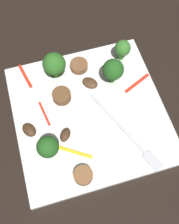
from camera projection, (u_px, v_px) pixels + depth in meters
The scene contains 17 objects.
ground_plane at pixel (90, 115), 0.49m from camera, with size 1.40×1.40×0.00m, color black.
plate at pixel (90, 113), 0.49m from camera, with size 0.27×0.27×0.01m, color white.
fork at pixel (129, 135), 0.46m from camera, with size 0.17×0.08×0.00m.
broccoli_floret_0 at pixel (48, 147), 0.42m from camera, with size 0.04×0.04×0.06m.
broccoli_floret_1 at pixel (123, 49), 0.50m from camera, with size 0.03×0.03×0.05m.
broccoli_floret_2 at pixel (54, 64), 0.48m from camera, with size 0.04×0.04×0.06m.
broccoli_floret_3 at pixel (113, 70), 0.47m from camera, with size 0.04×0.04×0.06m.
sausage_slice_0 at pixel (83, 175), 0.43m from camera, with size 0.03×0.03×0.01m, color brown.
sausage_slice_1 at pixel (62, 96), 0.49m from camera, with size 0.03×0.03×0.02m, color brown.
sausage_slice_2 at pixel (79, 66), 0.52m from camera, with size 0.03×0.03×0.01m, color brown.
mushroom_0 at pixel (65, 135), 0.46m from camera, with size 0.03×0.02×0.01m, color #422B19.
mushroom_1 at pixel (90, 83), 0.50m from camera, with size 0.03×0.02×0.01m, color #4C331E.
mushroom_2 at pixel (29, 130), 0.46m from camera, with size 0.03×0.02×0.01m, color #422B19.
pepper_strip_0 at pixel (44, 114), 0.48m from camera, with size 0.05×0.00×0.00m, color red.
pepper_strip_1 at pixel (75, 152), 0.45m from camera, with size 0.06×0.00×0.00m, color yellow.
pepper_strip_2 at pixel (25, 76), 0.51m from camera, with size 0.06×0.01×0.00m, color red.
pepper_strip_3 at pixel (137, 83), 0.51m from camera, with size 0.06×0.00×0.00m, color red.
Camera 1 is at (0.19, -0.06, 0.45)m, focal length 42.75 mm.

